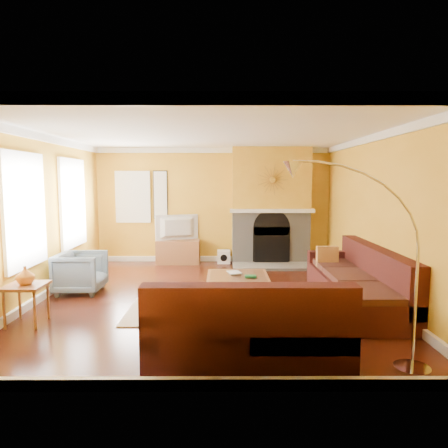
{
  "coord_description": "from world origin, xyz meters",
  "views": [
    {
      "loc": [
        0.23,
        -6.49,
        1.95
      ],
      "look_at": [
        0.25,
        0.4,
        1.19
      ],
      "focal_mm": 32.0,
      "sensor_mm": 36.0,
      "label": 1
    }
  ],
  "objects_px": {
    "coffee_table": "(238,287)",
    "media_console": "(178,252)",
    "armchair": "(81,272)",
    "side_table": "(27,304)",
    "arc_lamp": "(359,270)",
    "sectional_sofa": "(281,284)"
  },
  "relations": [
    {
      "from": "coffee_table",
      "to": "media_console",
      "type": "height_order",
      "value": "media_console"
    },
    {
      "from": "armchair",
      "to": "side_table",
      "type": "height_order",
      "value": "armchair"
    },
    {
      "from": "coffee_table",
      "to": "arc_lamp",
      "type": "height_order",
      "value": "arc_lamp"
    },
    {
      "from": "coffee_table",
      "to": "media_console",
      "type": "xyz_separation_m",
      "value": [
        -1.29,
        2.81,
        0.08
      ]
    },
    {
      "from": "media_console",
      "to": "side_table",
      "type": "relative_size",
      "value": 1.82
    },
    {
      "from": "sectional_sofa",
      "to": "side_table",
      "type": "height_order",
      "value": "sectional_sofa"
    },
    {
      "from": "side_table",
      "to": "media_console",
      "type": "bearing_deg",
      "value": 67.89
    },
    {
      "from": "side_table",
      "to": "arc_lamp",
      "type": "xyz_separation_m",
      "value": [
        4.01,
        -1.38,
        0.79
      ]
    },
    {
      "from": "coffee_table",
      "to": "armchair",
      "type": "relative_size",
      "value": 1.29
    },
    {
      "from": "sectional_sofa",
      "to": "coffee_table",
      "type": "xyz_separation_m",
      "value": [
        -0.6,
        0.74,
        -0.25
      ]
    },
    {
      "from": "media_console",
      "to": "side_table",
      "type": "xyz_separation_m",
      "value": [
        -1.61,
        -3.96,
        0.0
      ]
    },
    {
      "from": "coffee_table",
      "to": "media_console",
      "type": "distance_m",
      "value": 3.09
    },
    {
      "from": "side_table",
      "to": "coffee_table",
      "type": "bearing_deg",
      "value": 21.65
    },
    {
      "from": "media_console",
      "to": "arc_lamp",
      "type": "distance_m",
      "value": 5.9
    },
    {
      "from": "media_console",
      "to": "sectional_sofa",
      "type": "bearing_deg",
      "value": -61.92
    },
    {
      "from": "sectional_sofa",
      "to": "media_console",
      "type": "distance_m",
      "value": 4.02
    },
    {
      "from": "sectional_sofa",
      "to": "coffee_table",
      "type": "bearing_deg",
      "value": 129.22
    },
    {
      "from": "side_table",
      "to": "armchair",
      "type": "bearing_deg",
      "value": 83.01
    },
    {
      "from": "sectional_sofa",
      "to": "side_table",
      "type": "relative_size",
      "value": 6.79
    },
    {
      "from": "media_console",
      "to": "arc_lamp",
      "type": "xyz_separation_m",
      "value": [
        2.4,
        -5.34,
        0.79
      ]
    },
    {
      "from": "side_table",
      "to": "arc_lamp",
      "type": "distance_m",
      "value": 4.31
    },
    {
      "from": "sectional_sofa",
      "to": "arc_lamp",
      "type": "relative_size",
      "value": 1.76
    }
  ]
}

